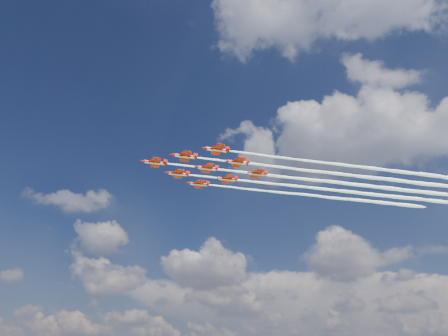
% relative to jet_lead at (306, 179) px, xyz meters
% --- Properties ---
extents(jet_lead, '(87.32, 80.23, 2.32)m').
position_rel_jet_lead_xyz_m(jet_lead, '(0.00, 0.00, 0.00)').
color(jet_lead, red).
extents(jet_row2_port, '(87.32, 80.23, 2.32)m').
position_rel_jet_lead_xyz_m(jet_row2_port, '(11.58, 0.83, 0.00)').
color(jet_row2_port, red).
extents(jet_row2_starb, '(87.32, 80.23, 2.32)m').
position_rel_jet_lead_xyz_m(jet_row2_starb, '(1.83, 11.46, 0.00)').
color(jet_row2_starb, red).
extents(jet_row3_port, '(87.32, 80.23, 2.32)m').
position_rel_jet_lead_xyz_m(jet_row3_port, '(23.16, 1.67, 0.00)').
color(jet_row3_port, red).
extents(jet_row3_centre, '(87.32, 80.23, 2.32)m').
position_rel_jet_lead_xyz_m(jet_row3_centre, '(13.41, 12.30, 0.00)').
color(jet_row3_centre, red).
extents(jet_row3_starb, '(87.32, 80.23, 2.32)m').
position_rel_jet_lead_xyz_m(jet_row3_starb, '(3.66, 22.93, 0.00)').
color(jet_row3_starb, red).
extents(jet_row4_port, '(87.32, 80.23, 2.32)m').
position_rel_jet_lead_xyz_m(jet_row4_port, '(24.99, 13.13, 0.00)').
color(jet_row4_port, red).
extents(jet_row4_starb, '(87.32, 80.23, 2.32)m').
position_rel_jet_lead_xyz_m(jet_row4_starb, '(15.24, 23.76, 0.00)').
color(jet_row4_starb, red).
extents(jet_tail, '(87.32, 80.23, 2.32)m').
position_rel_jet_lead_xyz_m(jet_tail, '(26.82, 24.60, 0.00)').
color(jet_tail, red).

